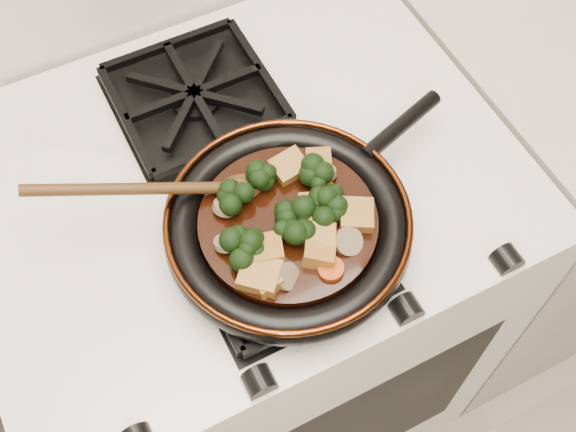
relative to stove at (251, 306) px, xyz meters
name	(u,v)px	position (x,y,z in m)	size (l,w,h in m)	color
stove	(251,306)	(0.00, 0.00, 0.00)	(0.76, 0.60, 0.90)	silver
burner_grate_front	(282,249)	(0.00, -0.14, 0.46)	(0.23, 0.23, 0.03)	black
burner_grate_back	(195,97)	(0.00, 0.14, 0.46)	(0.23, 0.23, 0.03)	black
skillet	(289,225)	(0.02, -0.13, 0.49)	(0.43, 0.31, 0.05)	black
braising_sauce	(288,225)	(0.01, -0.13, 0.50)	(0.22, 0.22, 0.02)	black
tofu_cube_0	(265,280)	(-0.05, -0.19, 0.52)	(0.03, 0.03, 0.02)	#936021
tofu_cube_1	(260,276)	(-0.05, -0.19, 0.52)	(0.04, 0.05, 0.02)	#936021
tofu_cube_2	(289,167)	(0.05, -0.06, 0.52)	(0.04, 0.04, 0.02)	#936021
tofu_cube_3	(320,242)	(0.03, -0.18, 0.52)	(0.04, 0.04, 0.02)	#936021
tofu_cube_4	(319,162)	(0.09, -0.07, 0.52)	(0.03, 0.03, 0.02)	#936021
tofu_cube_5	(320,251)	(0.03, -0.19, 0.52)	(0.04, 0.04, 0.02)	#936021
tofu_cube_6	(316,211)	(0.05, -0.14, 0.52)	(0.04, 0.04, 0.02)	#936021
tofu_cube_7	(266,252)	(-0.03, -0.16, 0.52)	(0.04, 0.04, 0.02)	#936021
tofu_cube_8	(357,216)	(0.09, -0.17, 0.52)	(0.04, 0.04, 0.02)	#936021
broccoli_floret_0	(265,178)	(0.01, -0.07, 0.52)	(0.06, 0.06, 0.06)	black
broccoli_floret_1	(297,217)	(0.02, -0.13, 0.52)	(0.06, 0.06, 0.05)	black
broccoli_floret_2	(248,254)	(-0.05, -0.16, 0.52)	(0.06, 0.06, 0.05)	black
broccoli_floret_3	(236,198)	(-0.03, -0.08, 0.52)	(0.06, 0.06, 0.05)	black
broccoli_floret_4	(333,220)	(0.06, -0.16, 0.52)	(0.06, 0.06, 0.05)	black
broccoli_floret_5	(315,177)	(0.07, -0.10, 0.52)	(0.06, 0.06, 0.06)	black
broccoli_floret_6	(241,246)	(-0.05, -0.14, 0.52)	(0.06, 0.06, 0.05)	black
broccoli_floret_7	(320,194)	(0.06, -0.12, 0.52)	(0.06, 0.06, 0.06)	black
broccoli_floret_8	(293,233)	(0.01, -0.15, 0.52)	(0.06, 0.06, 0.06)	black
carrot_coin_0	(327,191)	(0.08, -0.12, 0.51)	(0.03, 0.03, 0.01)	#AD3004
carrot_coin_1	(329,196)	(0.07, -0.12, 0.51)	(0.03, 0.03, 0.01)	#AD3004
carrot_coin_2	(331,269)	(0.03, -0.21, 0.51)	(0.03, 0.03, 0.01)	#AD3004
carrot_coin_3	(318,175)	(0.08, -0.09, 0.51)	(0.03, 0.03, 0.01)	#AD3004
carrot_coin_4	(273,276)	(-0.04, -0.19, 0.51)	(0.03, 0.03, 0.01)	#AD3004
carrot_coin_5	(238,192)	(-0.02, -0.07, 0.51)	(0.03, 0.03, 0.01)	#AD3004
mushroom_slice_0	(323,173)	(0.08, -0.09, 0.52)	(0.03, 0.03, 0.01)	brown
mushroom_slice_1	(228,242)	(-0.07, -0.13, 0.52)	(0.03, 0.03, 0.01)	brown
mushroom_slice_2	(287,276)	(-0.02, -0.20, 0.52)	(0.03, 0.03, 0.01)	brown
mushroom_slice_3	(348,241)	(0.06, -0.19, 0.52)	(0.04, 0.04, 0.01)	brown
mushroom_slice_4	(225,207)	(-0.05, -0.08, 0.52)	(0.03, 0.03, 0.01)	brown
wooden_spoon	(179,188)	(-0.09, -0.04, 0.53)	(0.16, 0.07, 0.26)	#40250D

